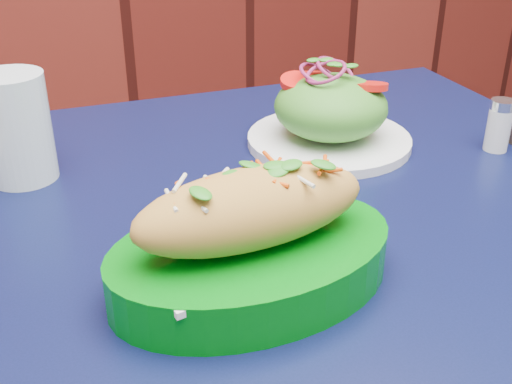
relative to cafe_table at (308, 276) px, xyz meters
name	(u,v)px	position (x,y,z in m)	size (l,w,h in m)	color
cafe_table	(308,276)	(0.00, 0.00, 0.00)	(0.89, 0.89, 0.75)	black
banh_mi_basket	(252,241)	(-0.12, -0.09, 0.13)	(0.26, 0.17, 0.12)	#006F0C
salad_plate	(330,114)	(0.11, 0.13, 0.13)	(0.21, 0.21, 0.11)	white
water_glass	(16,128)	(-0.26, 0.21, 0.15)	(0.08, 0.08, 0.12)	silver
salt_shaker	(499,125)	(0.29, 0.02, 0.12)	(0.03, 0.03, 0.07)	white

